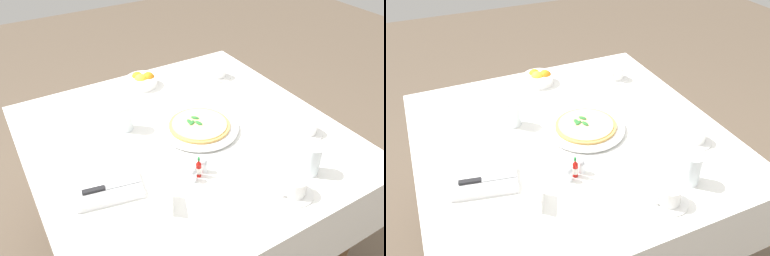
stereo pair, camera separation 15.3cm
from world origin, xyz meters
The scene contains 16 objects.
ground_plane centered at (0.00, 0.00, 0.00)m, with size 8.00×8.00×0.00m, color brown.
dining_table centered at (0.00, 0.00, 0.62)m, with size 1.20×1.20×0.74m.
pizza_plate centered at (0.07, 0.00, 0.75)m, with size 0.32×0.32×0.02m.
pizza centered at (0.07, 0.00, 0.77)m, with size 0.25×0.25×0.02m.
coffee_cup_center_back centered at (0.14, -0.47, 0.77)m, with size 0.13×0.13×0.07m.
coffee_cup_far_right centered at (0.43, -0.24, 0.77)m, with size 0.13×0.13×0.06m.
coffee_cup_near_left centered at (0.39, 0.34, 0.77)m, with size 0.13×0.13×0.07m.
water_glass_left_edge centered at (-0.19, 0.16, 0.79)m, with size 0.07×0.07×0.11m.
water_glass_back_corner centered at (0.27, -0.42, 0.79)m, with size 0.06×0.06×0.11m.
napkin_folded centered at (-0.38, -0.15, 0.75)m, with size 0.24×0.17×0.02m.
dinner_knife centered at (-0.38, -0.15, 0.77)m, with size 0.19×0.06×0.01m.
citrus_bowl centered at (0.03, 0.46, 0.77)m, with size 0.15×0.15×0.07m.
hot_sauce_bottle centered at (-0.08, -0.24, 0.78)m, with size 0.02×0.02×0.08m.
salt_shaker centered at (-0.05, -0.23, 0.77)m, with size 0.03×0.03×0.06m.
pepper_shaker centered at (-0.11, -0.25, 0.77)m, with size 0.03×0.03×0.06m.
menu_card centered at (-0.23, -0.31, 0.77)m, with size 0.04×0.08×0.06m.
Camera 2 is at (-0.47, -1.14, 1.65)m, focal length 35.43 mm.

